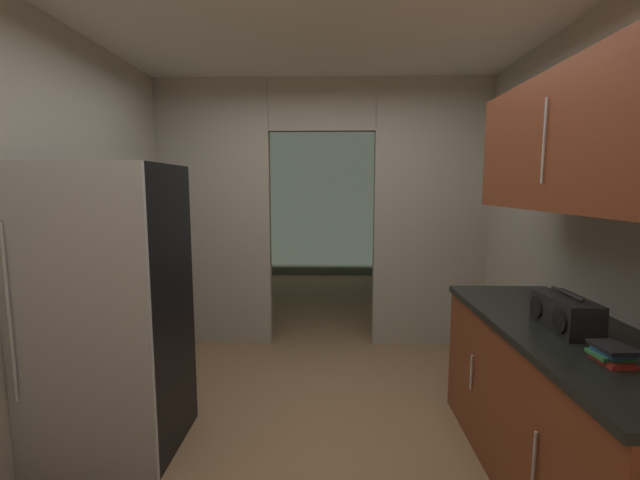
{
  "coord_description": "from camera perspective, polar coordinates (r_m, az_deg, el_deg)",
  "views": [
    {
      "loc": [
        0.09,
        -2.45,
        1.6
      ],
      "look_at": [
        -0.0,
        1.04,
        1.16
      ],
      "focal_mm": 23.72,
      "sensor_mm": 36.0,
      "label": 1
    }
  ],
  "objects": [
    {
      "name": "adjoining_room_shell",
      "position": [
        6.48,
        0.72,
        4.71
      ],
      "size": [
        3.26,
        3.46,
        2.64
      ],
      "color": "slate",
      "rests_on": "ground"
    },
    {
      "name": "book_stack",
      "position": [
        2.12,
        34.7,
        -12.51
      ],
      "size": [
        0.14,
        0.16,
        0.08
      ],
      "color": "red",
      "rests_on": "lower_cabinet_run"
    },
    {
      "name": "boombox",
      "position": [
        2.45,
        30.16,
        -8.55
      ],
      "size": [
        0.18,
        0.39,
        0.19
      ],
      "color": "black",
      "rests_on": "lower_cabinet_run"
    },
    {
      "name": "refrigerator",
      "position": [
        2.86,
        -26.5,
        -8.47
      ],
      "size": [
        0.78,
        0.71,
        1.73
      ],
      "color": "black",
      "rests_on": "ground"
    },
    {
      "name": "kitchen_partition",
      "position": [
        4.23,
        0.31,
        4.58
      ],
      "size": [
        3.26,
        0.12,
        2.64
      ],
      "color": "#ADA899",
      "rests_on": "ground"
    },
    {
      "name": "lower_cabinet_run",
      "position": [
        2.66,
        29.87,
        -19.42
      ],
      "size": [
        0.68,
        1.84,
        0.89
      ],
      "color": "brown",
      "rests_on": "ground"
    },
    {
      "name": "kitchen_overhead_slab",
      "position": [
        3.17,
        -0.23,
        26.91
      ],
      "size": [
        3.66,
        7.53,
        0.06
      ],
      "primitive_type": "cube",
      "color": "silver"
    },
    {
      "name": "upper_cabinet_counterside",
      "position": [
        2.41,
        31.93,
        11.29
      ],
      "size": [
        0.36,
        1.66,
        0.67
      ],
      "color": "brown"
    },
    {
      "name": "ground",
      "position": [
        2.93,
        -0.55,
        -25.86
      ],
      "size": [
        20.0,
        20.0,
        0.0
      ],
      "primitive_type": "plane",
      "color": "#93704C"
    }
  ]
}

